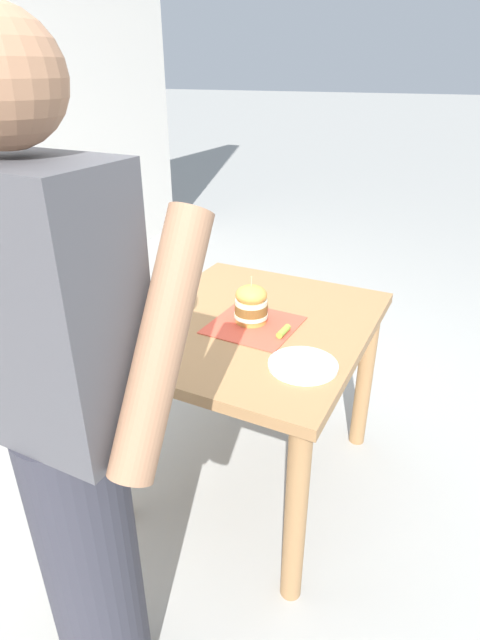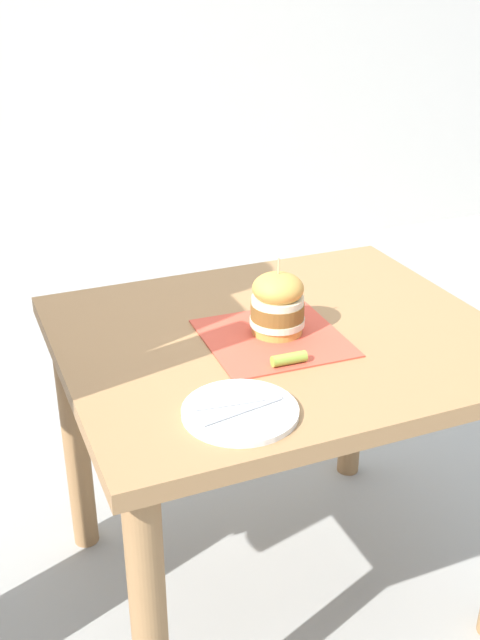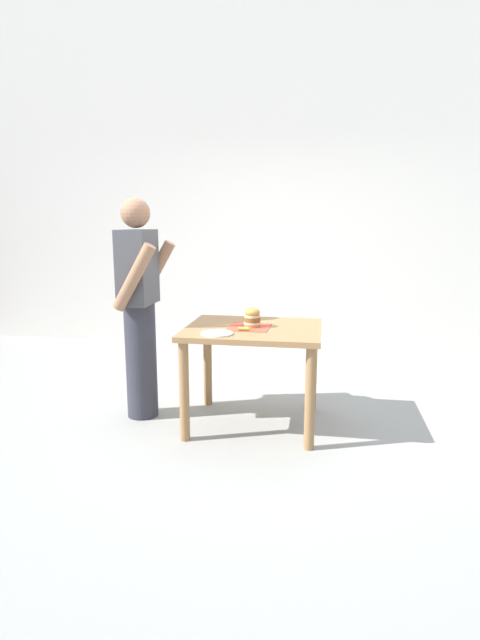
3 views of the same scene
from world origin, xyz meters
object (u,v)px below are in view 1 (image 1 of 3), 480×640
(patio_table, at_px, (252,352))
(diner_across_table, at_px, (68,429))
(pickle_spear, at_px, (283,331))
(sandwich, at_px, (252,304))
(side_plate_with_forks, at_px, (303,365))

(patio_table, height_order, diner_across_table, diner_across_table)
(patio_table, height_order, pickle_spear, pickle_spear)
(sandwich, xyz_separation_m, side_plate_with_forks, (-0.27, 0.21, -0.07))
(side_plate_with_forks, distance_m, diner_across_table, 0.75)
(patio_table, xyz_separation_m, sandwich, (-0.00, 0.01, 0.21))
(pickle_spear, bearing_deg, sandwich, -16.03)
(sandwich, distance_m, diner_across_table, 0.88)
(side_plate_with_forks, height_order, diner_across_table, diner_across_table)
(patio_table, relative_size, diner_across_table, 0.58)
(patio_table, relative_size, side_plate_with_forks, 4.49)
(patio_table, xyz_separation_m, diner_across_table, (0.03, 0.89, 0.26))
(side_plate_with_forks, bearing_deg, pickle_spear, -51.17)
(patio_table, xyz_separation_m, side_plate_with_forks, (-0.28, 0.21, 0.14))
(pickle_spear, bearing_deg, patio_table, -18.98)
(patio_table, distance_m, sandwich, 0.21)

